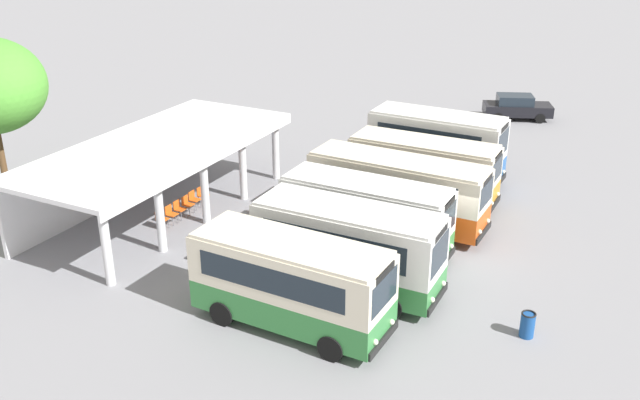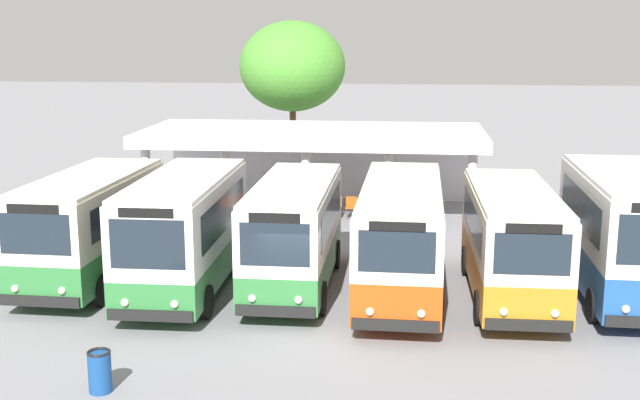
{
  "view_description": "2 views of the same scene",
  "coord_description": "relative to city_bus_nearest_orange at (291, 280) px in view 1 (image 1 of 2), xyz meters",
  "views": [
    {
      "loc": [
        -24.6,
        -7.15,
        13.44
      ],
      "look_at": [
        -1.07,
        4.9,
        2.06
      ],
      "focal_mm": 39.35,
      "sensor_mm": 36.0,
      "label": 1
    },
    {
      "loc": [
        2.26,
        -19.44,
        7.42
      ],
      "look_at": [
        -0.22,
        4.02,
        2.4
      ],
      "focal_mm": 45.66,
      "sensor_mm": 36.0,
      "label": 2
    }
  ],
  "objects": [
    {
      "name": "city_bus_nearest_orange",
      "position": [
        0.0,
        0.0,
        0.0
      ],
      "size": [
        2.57,
        6.94,
        3.18
      ],
      "color": "black",
      "rests_on": "ground"
    },
    {
      "name": "ground_plane",
      "position": [
        6.92,
        -2.98,
        -1.76
      ],
      "size": [
        180.0,
        180.0,
        0.0
      ],
      "primitive_type": "plane",
      "color": "gray"
    },
    {
      "name": "city_bus_second_in_row",
      "position": [
        3.04,
        -0.67,
        0.07
      ],
      "size": [
        2.43,
        7.04,
        3.33
      ],
      "color": "black",
      "rests_on": "ground"
    },
    {
      "name": "litter_bin_apron",
      "position": [
        3.0,
        -7.28,
        -1.31
      ],
      "size": [
        0.49,
        0.49,
        0.9
      ],
      "color": "#19478C",
      "rests_on": "ground"
    },
    {
      "name": "waiting_chair_end_by_column",
      "position": [
        4.09,
        8.9,
        -1.24
      ],
      "size": [
        0.44,
        0.44,
        0.86
      ],
      "color": "slate",
      "rests_on": "ground"
    },
    {
      "name": "waiting_chair_far_end_seat",
      "position": [
        7.12,
        8.9,
        -1.24
      ],
      "size": [
        0.44,
        0.44,
        0.86
      ],
      "color": "slate",
      "rests_on": "ground"
    },
    {
      "name": "city_bus_fifth_blue",
      "position": [
        12.16,
        -0.36,
        -0.04
      ],
      "size": [
        2.32,
        7.06,
        3.1
      ],
      "color": "black",
      "rests_on": "ground"
    },
    {
      "name": "city_bus_fourth_amber",
      "position": [
        9.12,
        -0.22,
        -0.01
      ],
      "size": [
        2.42,
        8.01,
        3.15
      ],
      "color": "black",
      "rests_on": "ground"
    },
    {
      "name": "waiting_chair_fourth_seat",
      "position": [
        5.91,
        8.86,
        -1.24
      ],
      "size": [
        0.44,
        0.44,
        0.86
      ],
      "color": "slate",
      "rests_on": "ground"
    },
    {
      "name": "city_bus_far_end_green",
      "position": [
        15.2,
        0.02,
        0.18
      ],
      "size": [
        2.52,
        6.86,
        3.55
      ],
      "color": "black",
      "rests_on": "ground"
    },
    {
      "name": "waiting_chair_middle_seat",
      "position": [
        5.3,
        8.87,
        -1.24
      ],
      "size": [
        0.44,
        0.44,
        0.86
      ],
      "color": "slate",
      "rests_on": "ground"
    },
    {
      "name": "terminal_canopy",
      "position": [
        5.49,
        10.55,
        0.89
      ],
      "size": [
        13.66,
        6.08,
        3.4
      ],
      "color": "silver",
      "rests_on": "ground"
    },
    {
      "name": "city_bus_middle_cream",
      "position": [
        6.08,
        -0.05,
        -0.03
      ],
      "size": [
        2.25,
        6.99,
        3.13
      ],
      "color": "black",
      "rests_on": "ground"
    },
    {
      "name": "parked_car_flank",
      "position": [
        28.15,
        -1.25,
        -0.93
      ],
      "size": [
        3.28,
        4.7,
        1.62
      ],
      "color": "black",
      "rests_on": "ground"
    },
    {
      "name": "waiting_chair_fifth_seat",
      "position": [
        6.52,
        8.93,
        -1.24
      ],
      "size": [
        0.44,
        0.44,
        0.86
      ],
      "color": "slate",
      "rests_on": "ground"
    },
    {
      "name": "waiting_chair_second_from_end",
      "position": [
        4.69,
        8.85,
        -1.24
      ],
      "size": [
        0.44,
        0.44,
        0.86
      ],
      "color": "slate",
      "rests_on": "ground"
    }
  ]
}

